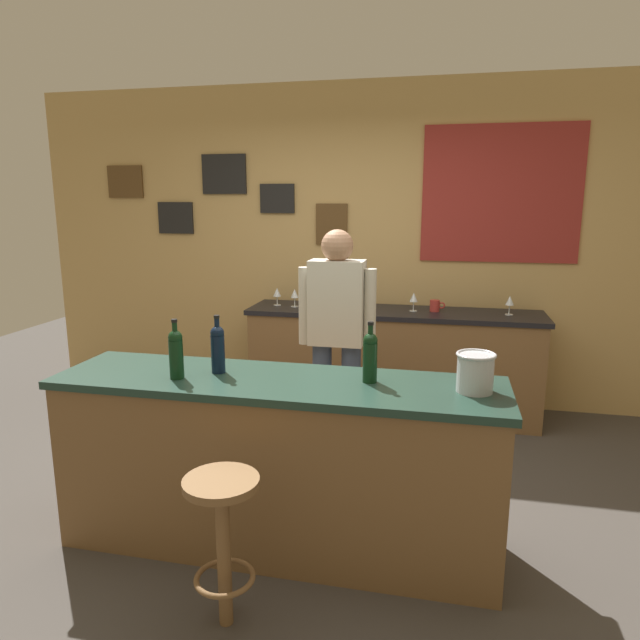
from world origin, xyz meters
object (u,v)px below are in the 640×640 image
(bartender, at_px, (337,333))
(wine_bottle_a, at_px, (176,352))
(wine_glass_d, at_px, (414,298))
(bar_stool, at_px, (223,527))
(wine_glass_c, at_px, (310,293))
(coffee_mug, at_px, (435,306))
(wine_bottle_c, at_px, (370,355))
(ice_bucket, at_px, (475,371))
(wine_glass_e, at_px, (510,301))
(wine_bottle_b, at_px, (218,347))
(wine_glass_b, at_px, (295,294))
(wine_glass_a, at_px, (277,293))

(bartender, height_order, wine_bottle_a, bartender)
(bartender, relative_size, wine_glass_d, 10.45)
(bartender, bearing_deg, wine_glass_d, 67.09)
(bar_stool, relative_size, wine_glass_c, 4.39)
(coffee_mug, bearing_deg, wine_bottle_c, -97.69)
(ice_bucket, bearing_deg, wine_glass_c, 121.89)
(wine_glass_e, height_order, coffee_mug, wine_glass_e)
(wine_bottle_b, relative_size, ice_bucket, 1.63)
(wine_bottle_c, relative_size, wine_glass_b, 1.97)
(wine_bottle_b, bearing_deg, wine_glass_d, 66.08)
(ice_bucket, distance_m, wine_glass_a, 2.58)
(wine_bottle_a, height_order, wine_glass_c, wine_bottle_a)
(bar_stool, height_order, coffee_mug, coffee_mug)
(wine_bottle_b, height_order, coffee_mug, wine_bottle_b)
(bartender, height_order, bar_stool, bartender)
(wine_glass_d, bearing_deg, bar_stool, -103.07)
(wine_bottle_a, distance_m, wine_glass_e, 2.82)
(coffee_mug, bearing_deg, bartender, -119.88)
(wine_bottle_c, bearing_deg, wine_glass_c, 111.28)
(wine_glass_c, relative_size, coffee_mug, 1.24)
(wine_glass_a, height_order, wine_glass_e, same)
(wine_glass_d, bearing_deg, wine_bottle_c, -92.80)
(bartender, xyz_separation_m, wine_glass_d, (0.44, 1.05, 0.07))
(bar_stool, bearing_deg, wine_glass_b, 98.43)
(wine_bottle_b, relative_size, wine_glass_b, 1.97)
(wine_bottle_a, height_order, coffee_mug, wine_bottle_a)
(wine_glass_c, bearing_deg, wine_glass_e, -1.74)
(wine_glass_e, bearing_deg, wine_glass_a, -179.95)
(wine_bottle_c, bearing_deg, coffee_mug, 82.31)
(ice_bucket, xyz_separation_m, wine_glass_d, (-0.40, 2.03, -0.01))
(wine_bottle_a, xyz_separation_m, wine_bottle_c, (0.96, 0.15, 0.00))
(wine_bottle_b, distance_m, wine_glass_c, 2.07)
(ice_bucket, height_order, wine_glass_c, ice_bucket)
(wine_bottle_a, relative_size, wine_bottle_b, 1.00)
(bar_stool, distance_m, wine_glass_d, 2.79)
(wine_bottle_b, xyz_separation_m, wine_glass_b, (-0.12, 1.99, -0.05))
(wine_bottle_a, distance_m, wine_bottle_c, 0.97)
(wine_bottle_c, height_order, ice_bucket, wine_bottle_c)
(wine_bottle_a, distance_m, wine_glass_b, 2.13)
(bartender, xyz_separation_m, wine_glass_e, (1.20, 1.06, 0.07))
(wine_bottle_a, height_order, wine_glass_d, wine_bottle_a)
(bar_stool, xyz_separation_m, wine_bottle_c, (0.52, 0.67, 0.60))
(bartender, bearing_deg, wine_glass_e, 41.46)
(wine_bottle_b, distance_m, wine_bottle_c, 0.79)
(wine_glass_b, xyz_separation_m, wine_glass_e, (1.77, 0.03, 0.00))
(wine_bottle_a, distance_m, wine_glass_c, 2.21)
(ice_bucket, xyz_separation_m, wine_glass_c, (-1.30, 2.09, -0.01))
(wine_glass_c, bearing_deg, bartender, -67.84)
(wine_glass_a, bearing_deg, wine_glass_b, -10.74)
(bar_stool, bearing_deg, wine_glass_c, 95.83)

